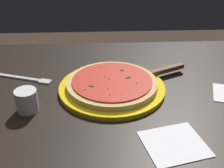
{
  "coord_description": "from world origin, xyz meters",
  "views": [
    {
      "loc": [
        0.09,
        0.73,
        1.18
      ],
      "look_at": [
        0.05,
        -0.03,
        0.74
      ],
      "focal_mm": 48.61,
      "sensor_mm": 36.0,
      "label": 1
    }
  ],
  "objects_px": {
    "pizza_server": "(156,73)",
    "cup_small_sauce": "(27,101)",
    "serving_plate": "(112,88)",
    "napkin_folded_right": "(174,144)",
    "pizza": "(112,83)",
    "fork": "(27,79)"
  },
  "relations": [
    {
      "from": "pizza_server",
      "to": "cup_small_sauce",
      "type": "bearing_deg",
      "value": 23.54
    },
    {
      "from": "serving_plate",
      "to": "cup_small_sauce",
      "type": "relative_size",
      "value": 5.2
    },
    {
      "from": "serving_plate",
      "to": "cup_small_sauce",
      "type": "xyz_separation_m",
      "value": [
        0.23,
        0.09,
        0.02
      ]
    },
    {
      "from": "cup_small_sauce",
      "to": "napkin_folded_right",
      "type": "relative_size",
      "value": 0.44
    },
    {
      "from": "pizza",
      "to": "napkin_folded_right",
      "type": "relative_size",
      "value": 1.95
    },
    {
      "from": "serving_plate",
      "to": "pizza_server",
      "type": "height_order",
      "value": "pizza_server"
    },
    {
      "from": "pizza_server",
      "to": "serving_plate",
      "type": "bearing_deg",
      "value": 25.47
    },
    {
      "from": "pizza",
      "to": "fork",
      "type": "xyz_separation_m",
      "value": [
        0.26,
        -0.08,
        -0.02
      ]
    },
    {
      "from": "serving_plate",
      "to": "fork",
      "type": "height_order",
      "value": "serving_plate"
    },
    {
      "from": "cup_small_sauce",
      "to": "napkin_folded_right",
      "type": "xyz_separation_m",
      "value": [
        -0.36,
        0.15,
        -0.03
      ]
    },
    {
      "from": "pizza_server",
      "to": "cup_small_sauce",
      "type": "distance_m",
      "value": 0.4
    },
    {
      "from": "pizza",
      "to": "cup_small_sauce",
      "type": "bearing_deg",
      "value": 22.32
    },
    {
      "from": "cup_small_sauce",
      "to": "napkin_folded_right",
      "type": "distance_m",
      "value": 0.39
    },
    {
      "from": "pizza",
      "to": "cup_small_sauce",
      "type": "distance_m",
      "value": 0.25
    },
    {
      "from": "pizza_server",
      "to": "cup_small_sauce",
      "type": "xyz_separation_m",
      "value": [
        0.37,
        0.16,
        0.01
      ]
    },
    {
      "from": "serving_plate",
      "to": "pizza_server",
      "type": "bearing_deg",
      "value": -154.53
    },
    {
      "from": "pizza",
      "to": "serving_plate",
      "type": "bearing_deg",
      "value": 91.72
    },
    {
      "from": "serving_plate",
      "to": "napkin_folded_right",
      "type": "bearing_deg",
      "value": 117.87
    },
    {
      "from": "pizza_server",
      "to": "cup_small_sauce",
      "type": "height_order",
      "value": "cup_small_sauce"
    },
    {
      "from": "serving_plate",
      "to": "pizza",
      "type": "bearing_deg",
      "value": -88.28
    },
    {
      "from": "cup_small_sauce",
      "to": "fork",
      "type": "distance_m",
      "value": 0.17
    },
    {
      "from": "serving_plate",
      "to": "pizza_server",
      "type": "relative_size",
      "value": 1.43
    }
  ]
}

